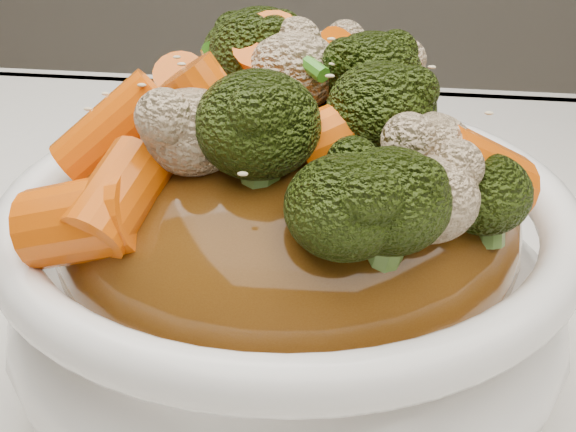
# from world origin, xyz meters

# --- Properties ---
(tablecloth) EXTENTS (1.20, 0.80, 0.04)m
(tablecloth) POSITION_xyz_m (0.00, 0.00, 0.73)
(tablecloth) COLOR white
(tablecloth) RESTS_ON dining_table
(bowl) EXTENTS (0.26, 0.26, 0.09)m
(bowl) POSITION_xyz_m (-0.01, 0.01, 0.80)
(bowl) COLOR white
(bowl) RESTS_ON tablecloth
(sauce_base) EXTENTS (0.20, 0.20, 0.10)m
(sauce_base) POSITION_xyz_m (-0.01, 0.01, 0.83)
(sauce_base) COLOR brown
(sauce_base) RESTS_ON bowl
(carrots) EXTENTS (0.20, 0.20, 0.06)m
(carrots) POSITION_xyz_m (-0.01, 0.01, 0.90)
(carrots) COLOR #FF6608
(carrots) RESTS_ON sauce_base
(broccoli) EXTENTS (0.20, 0.20, 0.05)m
(broccoli) POSITION_xyz_m (-0.01, 0.01, 0.90)
(broccoli) COLOR black
(broccoli) RESTS_ON sauce_base
(cauliflower) EXTENTS (0.20, 0.20, 0.04)m
(cauliflower) POSITION_xyz_m (-0.01, 0.01, 0.90)
(cauliflower) COLOR #D2B88F
(cauliflower) RESTS_ON sauce_base
(scallions) EXTENTS (0.15, 0.15, 0.02)m
(scallions) POSITION_xyz_m (-0.01, 0.01, 0.90)
(scallions) COLOR #398B20
(scallions) RESTS_ON sauce_base
(sesame_seeds) EXTENTS (0.18, 0.18, 0.01)m
(sesame_seeds) POSITION_xyz_m (-0.01, 0.01, 0.90)
(sesame_seeds) COLOR beige
(sesame_seeds) RESTS_ON sauce_base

